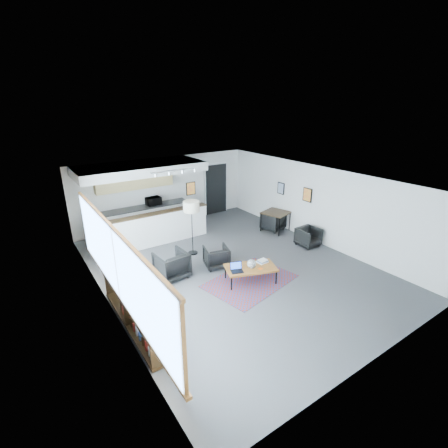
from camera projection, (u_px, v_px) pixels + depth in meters
room at (231, 226)px, 9.07m from camera, size 7.02×9.02×2.62m
window at (117, 266)px, 6.51m from camera, size 0.10×5.95×1.66m
console at (133, 314)px, 6.89m from camera, size 0.35×3.00×0.80m
kitchenette at (142, 199)px, 11.29m from camera, size 4.20×1.96×2.60m
doorway at (216, 188)px, 13.78m from camera, size 1.10×0.12×2.15m
track_light at (175, 171)px, 10.03m from camera, size 1.60×0.07×0.15m
wall_art_lower at (307, 195)px, 11.11m from camera, size 0.03×0.38×0.48m
wall_art_upper at (281, 188)px, 12.13m from camera, size 0.03×0.34×0.44m
kilim_rug at (250, 281)px, 8.77m from camera, size 2.63×2.05×0.01m
coffee_table at (251, 268)px, 8.63m from camera, size 1.50×1.12×0.44m
laptop at (236, 268)px, 8.41m from camera, size 0.38×0.35×0.22m
ceramic_pot at (252, 264)px, 8.52m from camera, size 0.24×0.24×0.24m
book_stack at (262, 261)px, 8.84m from camera, size 0.30×0.24×0.09m
coaster at (260, 269)px, 8.52m from camera, size 0.13×0.13×0.01m
armchair_left at (172, 264)px, 8.85m from camera, size 0.85×0.80×0.82m
armchair_right at (216, 256)px, 9.43m from camera, size 0.82×0.79×0.69m
floor_lamp at (191, 208)px, 9.84m from camera, size 0.64×0.64×1.74m
dining_table at (276, 214)px, 11.95m from camera, size 1.09×1.09×0.73m
dining_chair_near at (308, 237)px, 10.82m from camera, size 0.59×0.55×0.59m
dining_chair_far at (273, 222)px, 12.17m from camera, size 0.73×0.70×0.63m
microwave at (153, 200)px, 12.03m from camera, size 0.55×0.33×0.36m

